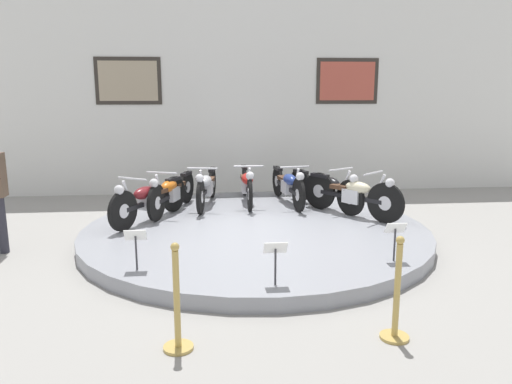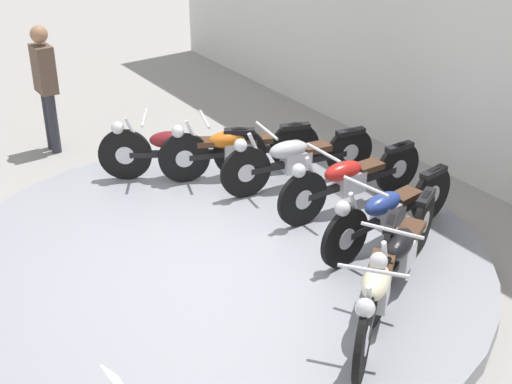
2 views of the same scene
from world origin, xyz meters
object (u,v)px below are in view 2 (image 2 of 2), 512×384
object	(u,v)px
visitor_standing	(46,82)
motorcycle_maroon	(179,148)
motorcycle_black	(402,250)
motorcycle_silver	(296,157)
motorcycle_blue	(388,210)
motorcycle_red	(349,178)
motorcycle_cream	(377,287)
motorcycle_orange	(237,147)

from	to	relation	value
visitor_standing	motorcycle_maroon	bearing A→B (deg)	22.09
motorcycle_maroon	motorcycle_black	distance (m)	3.15
motorcycle_silver	motorcycle_blue	xyz separation A→B (m)	(1.53, 0.00, 0.00)
motorcycle_red	motorcycle_cream	distance (m)	2.07
motorcycle_silver	motorcycle_cream	world-z (taller)	motorcycle_cream
motorcycle_red	motorcycle_maroon	bearing A→B (deg)	-145.67
motorcycle_maroon	motorcycle_cream	size ratio (longest dim) A/B	1.08
motorcycle_blue	visitor_standing	world-z (taller)	visitor_standing
motorcycle_blue	motorcycle_cream	size ratio (longest dim) A/B	1.22
motorcycle_orange	motorcycle_cream	size ratio (longest dim) A/B	1.17
motorcycle_orange	motorcycle_red	xyz separation A→B (m)	(1.38, 0.57, 0.00)
motorcycle_maroon	motorcycle_blue	bearing A→B (deg)	22.33
motorcycle_orange	motorcycle_silver	bearing A→B (deg)	34.37
motorcycle_cream	visitor_standing	size ratio (longest dim) A/B	0.93
motorcycle_maroon	motorcycle_red	world-z (taller)	motorcycle_maroon
motorcycle_red	visitor_standing	distance (m)	4.30
motorcycle_black	motorcycle_cream	distance (m)	0.68
motorcycle_cream	motorcycle_blue	bearing A→B (deg)	133.10
motorcycle_red	motorcycle_blue	size ratio (longest dim) A/B	1.01
motorcycle_red	motorcycle_cream	xyz separation A→B (m)	(1.71, -1.16, 0.02)
motorcycle_orange	motorcycle_maroon	bearing A→B (deg)	-118.93
motorcycle_silver	motorcycle_red	world-z (taller)	motorcycle_red
motorcycle_orange	visitor_standing	bearing A→B (deg)	-149.06
motorcycle_red	motorcycle_black	distance (m)	1.50
motorcycle_cream	motorcycle_red	bearing A→B (deg)	145.85
motorcycle_black	visitor_standing	bearing A→B (deg)	-164.40
motorcycle_orange	motorcycle_black	bearing A→B (deg)	0.08
motorcycle_silver	motorcycle_maroon	bearing A→B (deg)	-132.82
motorcycle_red	visitor_standing	world-z (taller)	visitor_standing
motorcycle_blue	visitor_standing	size ratio (longest dim) A/B	1.13
motorcycle_red	motorcycle_blue	world-z (taller)	motorcycle_red
motorcycle_silver	visitor_standing	world-z (taller)	visitor_standing
motorcycle_orange	motorcycle_red	distance (m)	1.49
motorcycle_orange	motorcycle_silver	xyz separation A→B (m)	(0.61, 0.42, -0.00)
motorcycle_blue	motorcycle_cream	distance (m)	1.39
motorcycle_silver	visitor_standing	bearing A→B (deg)	-148.35
motorcycle_maroon	motorcycle_blue	distance (m)	2.68
motorcycle_blue	motorcycle_cream	xyz separation A→B (m)	(0.95, -1.01, 0.02)
motorcycle_maroon	motorcycle_blue	size ratio (longest dim) A/B	0.89
motorcycle_cream	visitor_standing	distance (m)	5.57
motorcycle_orange	motorcycle_blue	size ratio (longest dim) A/B	0.96
motorcycle_blue	motorcycle_black	size ratio (longest dim) A/B	1.11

